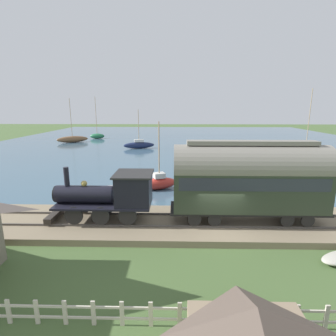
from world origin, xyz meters
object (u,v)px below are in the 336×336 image
(passenger_coach, at_px, (249,177))
(sailboat_red, at_px, (159,182))
(sailboat_navy, at_px, (139,145))
(rowboat_off_pier, at_px, (315,175))
(steam_locomotive, at_px, (114,193))
(sailboat_gray, at_px, (305,151))
(sailboat_brown, at_px, (73,139))
(sailboat_green, at_px, (97,136))
(rowboat_mid_harbor, at_px, (106,189))
(rowboat_far_out, at_px, (212,182))
(rowboat_near_shore, at_px, (239,177))

(passenger_coach, relative_size, sailboat_red, 1.54)
(sailboat_navy, distance_m, rowboat_off_pier, 28.33)
(steam_locomotive, relative_size, rowboat_off_pier, 2.16)
(sailboat_gray, bearing_deg, sailboat_brown, 84.79)
(sailboat_navy, bearing_deg, steam_locomotive, 169.90)
(sailboat_red, height_order, sailboat_green, sailboat_green)
(rowboat_mid_harbor, bearing_deg, rowboat_far_out, -120.69)
(sailboat_red, distance_m, rowboat_off_pier, 16.47)
(sailboat_brown, xyz_separation_m, sailboat_gray, (-14.11, -40.75, 0.01))
(rowboat_off_pier, xyz_separation_m, rowboat_far_out, (-2.79, 11.01, -0.04))
(steam_locomotive, bearing_deg, passenger_coach, -90.00)
(rowboat_mid_harbor, bearing_deg, sailboat_gray, -99.70)
(sailboat_red, distance_m, rowboat_near_shore, 8.69)
(sailboat_red, bearing_deg, passenger_coach, -165.39)
(passenger_coach, xyz_separation_m, sailboat_brown, (38.70, 25.41, -2.45))
(passenger_coach, bearing_deg, sailboat_brown, 33.29)
(sailboat_navy, bearing_deg, sailboat_red, 176.83)
(rowboat_off_pier, bearing_deg, sailboat_brown, 32.15)
(sailboat_navy, height_order, rowboat_mid_harbor, sailboat_navy)
(sailboat_gray, distance_m, rowboat_off_pier, 13.80)
(steam_locomotive, height_order, sailboat_brown, sailboat_brown)
(steam_locomotive, xyz_separation_m, rowboat_off_pier, (11.78, -18.17, -1.85))
(sailboat_gray, distance_m, rowboat_near_shore, 18.82)
(sailboat_red, xyz_separation_m, rowboat_near_shore, (3.63, -7.88, -0.42))
(passenger_coach, height_order, rowboat_off_pier, passenger_coach)
(sailboat_brown, relative_size, rowboat_off_pier, 3.08)
(passenger_coach, bearing_deg, sailboat_gray, -31.96)
(passenger_coach, height_order, sailboat_navy, sailboat_navy)
(sailboat_gray, bearing_deg, steam_locomotive, 150.44)
(sailboat_green, relative_size, rowboat_far_out, 3.51)
(rowboat_off_pier, bearing_deg, sailboat_navy, 26.54)
(rowboat_mid_harbor, bearing_deg, rowboat_near_shore, -114.83)
(sailboat_green, bearing_deg, sailboat_brown, 149.18)
(rowboat_far_out, height_order, rowboat_mid_harbor, rowboat_mid_harbor)
(sailboat_green, bearing_deg, sailboat_gray, -125.97)
(rowboat_near_shore, distance_m, rowboat_far_out, 3.68)
(sailboat_brown, bearing_deg, rowboat_mid_harbor, 175.01)
(rowboat_near_shore, xyz_separation_m, rowboat_far_out, (-2.14, 2.99, 0.07))
(sailboat_red, relative_size, rowboat_far_out, 2.21)
(sailboat_navy, xyz_separation_m, sailboat_green, (14.68, 11.69, 0.01))
(sailboat_brown, xyz_separation_m, rowboat_far_out, (-29.71, -24.61, -0.44))
(rowboat_far_out, bearing_deg, steam_locomotive, 127.56)
(sailboat_red, xyz_separation_m, rowboat_far_out, (1.49, -4.89, -0.36))
(rowboat_near_shore, relative_size, rowboat_mid_harbor, 1.72)
(sailboat_gray, height_order, rowboat_off_pier, sailboat_gray)
(rowboat_off_pier, height_order, rowboat_far_out, rowboat_off_pier)
(sailboat_red, xyz_separation_m, rowboat_off_pier, (4.28, -15.90, -0.32))
(sailboat_navy, distance_m, rowboat_near_shore, 23.63)
(steam_locomotive, height_order, rowboat_far_out, steam_locomotive)
(steam_locomotive, bearing_deg, sailboat_red, -16.79)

